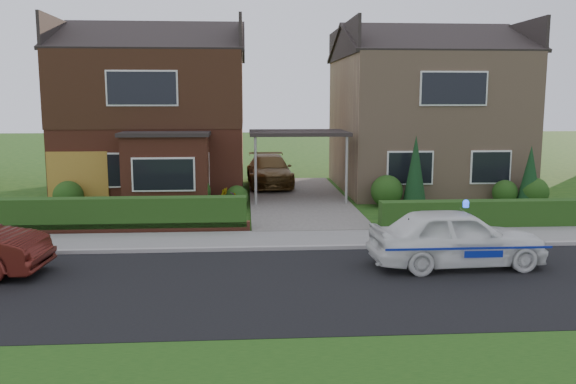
{
  "coord_description": "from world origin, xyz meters",
  "views": [
    {
      "loc": [
        -2.06,
        -12.8,
        4.05
      ],
      "look_at": [
        -0.92,
        3.5,
        1.52
      ],
      "focal_mm": 38.0,
      "sensor_mm": 36.0,
      "label": 1
    }
  ],
  "objects": [
    {
      "name": "conifer_a",
      "position": [
        4.2,
        9.2,
        1.3
      ],
      "size": [
        0.9,
        0.9,
        2.6
      ],
      "primitive_type": "cone",
      "color": "black",
      "rests_on": "ground"
    },
    {
      "name": "shrub_right_mid",
      "position": [
        7.8,
        9.5,
        0.48
      ],
      "size": [
        0.96,
        0.96,
        0.96
      ],
      "primitive_type": "sphere",
      "color": "#193912",
      "rests_on": "ground"
    },
    {
      "name": "potted_plant_a",
      "position": [
        -5.71,
        9.0,
        0.42
      ],
      "size": [
        0.51,
        0.4,
        0.85
      ],
      "primitive_type": "imported",
      "rotation": [
        0.0,
        0.0,
        -0.25
      ],
      "color": "gray",
      "rests_on": "ground"
    },
    {
      "name": "hedge_left",
      "position": [
        -5.8,
        5.45,
        0.0
      ],
      "size": [
        7.5,
        0.55,
        0.9
      ],
      "primitive_type": "cube",
      "color": "#193912",
      "rests_on": "ground"
    },
    {
      "name": "carport_link",
      "position": [
        0.0,
        10.95,
        2.66
      ],
      "size": [
        3.8,
        3.0,
        2.77
      ],
      "color": "black",
      "rests_on": "ground"
    },
    {
      "name": "potted_plant_b",
      "position": [
        -2.93,
        9.0,
        0.42
      ],
      "size": [
        0.57,
        0.53,
        0.84
      ],
      "primitive_type": "imported",
      "rotation": [
        0.0,
        0.0,
        0.44
      ],
      "color": "gray",
      "rests_on": "ground"
    },
    {
      "name": "dwarf_wall",
      "position": [
        -5.8,
        5.3,
        0.18
      ],
      "size": [
        7.7,
        0.25,
        0.36
      ],
      "primitive_type": "cube",
      "color": "brown",
      "rests_on": "ground"
    },
    {
      "name": "house_right",
      "position": [
        5.8,
        13.99,
        3.66
      ],
      "size": [
        7.5,
        8.06,
        7.25
      ],
      "color": "tan",
      "rests_on": "ground"
    },
    {
      "name": "conifer_b",
      "position": [
        8.6,
        9.2,
        1.1
      ],
      "size": [
        0.9,
        0.9,
        2.2
      ],
      "primitive_type": "cone",
      "color": "black",
      "rests_on": "ground"
    },
    {
      "name": "sidewalk",
      "position": [
        0.0,
        4.1,
        0.05
      ],
      "size": [
        60.0,
        2.0,
        0.1
      ],
      "primitive_type": "cube",
      "color": "slate",
      "rests_on": "ground"
    },
    {
      "name": "shrub_right_far",
      "position": [
        8.8,
        9.2,
        0.54
      ],
      "size": [
        1.08,
        1.08,
        1.08
      ],
      "primitive_type": "sphere",
      "color": "#193912",
      "rests_on": "ground"
    },
    {
      "name": "house_left",
      "position": [
        -5.78,
        13.9,
        3.81
      ],
      "size": [
        7.5,
        9.53,
        7.25
      ],
      "color": "brown",
      "rests_on": "ground"
    },
    {
      "name": "police_car",
      "position": [
        2.99,
        1.2,
        0.71
      ],
      "size": [
        3.86,
        4.28,
        1.59
      ],
      "rotation": [
        0.0,
        0.0,
        1.63
      ],
      "color": "white",
      "rests_on": "ground"
    },
    {
      "name": "driveway",
      "position": [
        0.0,
        11.0,
        0.06
      ],
      "size": [
        3.8,
        12.0,
        0.12
      ],
      "primitive_type": "cube",
      "color": "#666059",
      "rests_on": "ground"
    },
    {
      "name": "garage_door",
      "position": [
        -8.25,
        9.96,
        1.05
      ],
      "size": [
        2.2,
        0.1,
        2.1
      ],
      "primitive_type": "cube",
      "color": "olive",
      "rests_on": "ground"
    },
    {
      "name": "ground",
      "position": [
        0.0,
        0.0,
        0.0
      ],
      "size": [
        120.0,
        120.0,
        0.0
      ],
      "primitive_type": "plane",
      "color": "#184412",
      "rests_on": "ground"
    },
    {
      "name": "road",
      "position": [
        0.0,
        0.0,
        0.0
      ],
      "size": [
        60.0,
        6.0,
        0.02
      ],
      "primitive_type": "cube",
      "color": "black",
      "rests_on": "ground"
    },
    {
      "name": "driveway_car",
      "position": [
        -1.0,
        14.5,
        0.81
      ],
      "size": [
        2.1,
        4.79,
        1.37
      ],
      "primitive_type": "imported",
      "rotation": [
        0.0,
        0.0,
        0.04
      ],
      "color": "brown",
      "rests_on": "driveway"
    },
    {
      "name": "potted_plant_c",
      "position": [
        -2.5,
        9.0,
        0.33
      ],
      "size": [
        0.45,
        0.45,
        0.67
      ],
      "primitive_type": "imported",
      "rotation": [
        0.0,
        0.0,
        1.79
      ],
      "color": "gray",
      "rests_on": "ground"
    },
    {
      "name": "shrub_right_near",
      "position": [
        3.2,
        9.4,
        0.6
      ],
      "size": [
        1.2,
        1.2,
        1.2
      ],
      "primitive_type": "sphere",
      "color": "#193912",
      "rests_on": "ground"
    },
    {
      "name": "shrub_left_near",
      "position": [
        -2.4,
        9.6,
        0.42
      ],
      "size": [
        0.84,
        0.84,
        0.84
      ],
      "primitive_type": "sphere",
      "color": "#193912",
      "rests_on": "ground"
    },
    {
      "name": "shrub_left_mid",
      "position": [
        -4.0,
        9.3,
        0.66
      ],
      "size": [
        1.32,
        1.32,
        1.32
      ],
      "primitive_type": "sphere",
      "color": "#193912",
      "rests_on": "ground"
    },
    {
      "name": "shrub_left_far",
      "position": [
        -8.5,
        9.5,
        0.54
      ],
      "size": [
        1.08,
        1.08,
        1.08
      ],
      "primitive_type": "sphere",
      "color": "#193912",
      "rests_on": "ground"
    },
    {
      "name": "kerb",
      "position": [
        0.0,
        3.05,
        0.06
      ],
      "size": [
        60.0,
        0.16,
        0.12
      ],
      "primitive_type": "cube",
      "color": "#9E9993",
      "rests_on": "ground"
    },
    {
      "name": "hedge_right",
      "position": [
        5.8,
        5.35,
        0.0
      ],
      "size": [
        7.5,
        0.55,
        0.8
      ],
      "primitive_type": "cube",
      "color": "#193912",
      "rests_on": "ground"
    }
  ]
}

